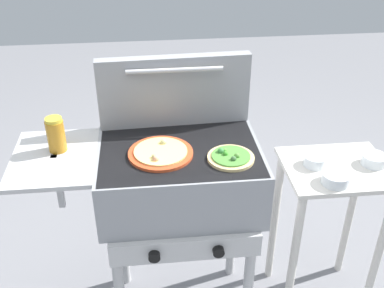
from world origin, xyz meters
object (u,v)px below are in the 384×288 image
at_px(grill, 176,180).
at_px(pizza_veggie, 231,157).
at_px(pizza_cheese, 161,153).
at_px(prep_table, 329,208).
at_px(topping_bowl_near, 315,161).
at_px(sauce_jar, 56,135).
at_px(topping_bowl_middle, 336,179).
at_px(topping_bowl_far, 374,161).

distance_m(grill, pizza_veggie, 0.27).
bearing_deg(grill, pizza_cheese, -154.86).
relative_size(prep_table, topping_bowl_near, 7.84).
bearing_deg(sauce_jar, topping_bowl_near, -1.24).
height_order(topping_bowl_near, topping_bowl_middle, same).
height_order(pizza_cheese, pizza_veggie, same).
bearing_deg(pizza_cheese, topping_bowl_far, 1.89).
distance_m(sauce_jar, topping_bowl_far, 1.30).
distance_m(prep_table, topping_bowl_middle, 0.27).
height_order(prep_table, topping_bowl_middle, topping_bowl_middle).
relative_size(topping_bowl_near, topping_bowl_middle, 0.87).
bearing_deg(grill, topping_bowl_middle, -9.81).
bearing_deg(sauce_jar, topping_bowl_far, -2.12).
xyz_separation_m(pizza_cheese, topping_bowl_far, (0.89, 0.03, -0.12)).
relative_size(pizza_cheese, topping_bowl_near, 2.54).
bearing_deg(prep_table, sauce_jar, 177.76).
relative_size(sauce_jar, topping_bowl_middle, 1.24).
relative_size(grill, topping_bowl_middle, 8.52).
xyz_separation_m(pizza_cheese, sauce_jar, (-0.39, 0.08, 0.06)).
xyz_separation_m(pizza_veggie, topping_bowl_middle, (0.42, -0.02, -0.12)).
height_order(grill, pizza_cheese, pizza_cheese).
distance_m(pizza_cheese, topping_bowl_middle, 0.70).
distance_m(pizza_cheese, sauce_jar, 0.41).
bearing_deg(prep_table, grill, -179.63).
height_order(sauce_jar, topping_bowl_middle, sauce_jar).
xyz_separation_m(grill, topping_bowl_near, (0.58, 0.03, 0.04)).
bearing_deg(topping_bowl_middle, topping_bowl_near, 105.59).
bearing_deg(topping_bowl_far, grill, -179.93).
height_order(pizza_cheese, sauce_jar, sauce_jar).
xyz_separation_m(pizza_cheese, topping_bowl_middle, (0.68, -0.08, -0.12)).
relative_size(pizza_veggie, topping_bowl_far, 1.74).
bearing_deg(topping_bowl_near, pizza_veggie, -163.45).
height_order(grill, topping_bowl_far, grill).
bearing_deg(prep_table, topping_bowl_far, -1.26).
xyz_separation_m(pizza_cheese, prep_table, (0.73, 0.03, -0.36)).
distance_m(pizza_cheese, prep_table, 0.82).
relative_size(pizza_veggie, topping_bowl_near, 1.81).
distance_m(grill, topping_bowl_near, 0.59).
height_order(grill, pizza_veggie, pizza_veggie).
xyz_separation_m(pizza_cheese, topping_bowl_near, (0.64, 0.05, -0.12)).
bearing_deg(topping_bowl_near, prep_table, -13.55).
bearing_deg(topping_bowl_near, grill, -177.45).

